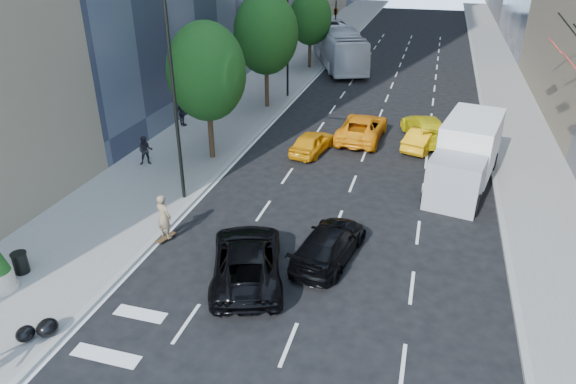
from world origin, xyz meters
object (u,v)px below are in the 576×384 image
(black_sedan_mercedes, at_px, (329,244))
(box_truck, at_px, (466,154))
(skateboarder, at_px, (164,219))
(city_bus, at_px, (339,47))
(trash_can, at_px, (21,263))
(black_sedan_lincoln, at_px, (247,260))

(black_sedan_mercedes, height_order, box_truck, box_truck)
(black_sedan_mercedes, bearing_deg, skateboarder, 13.64)
(city_bus, height_order, trash_can, city_bus)
(city_bus, xyz_separation_m, trash_can, (-4.75, -37.14, -1.28))
(black_sedan_lincoln, distance_m, black_sedan_mercedes, 3.32)
(black_sedan_mercedes, bearing_deg, black_sedan_lincoln, 46.36)
(city_bus, height_order, box_truck, city_bus)
(city_bus, bearing_deg, skateboarder, -112.74)
(black_sedan_mercedes, relative_size, trash_can, 5.87)
(skateboarder, distance_m, trash_can, 5.45)
(city_bus, bearing_deg, box_truck, -86.88)
(skateboarder, xyz_separation_m, city_bus, (0.80, 33.41, 0.85))
(black_sedan_lincoln, relative_size, trash_can, 6.76)
(skateboarder, relative_size, city_bus, 0.15)
(black_sedan_mercedes, distance_m, city_bus, 33.46)
(skateboarder, xyz_separation_m, trash_can, (-3.95, -3.74, -0.43))
(black_sedan_mercedes, relative_size, box_truck, 0.65)
(skateboarder, height_order, box_truck, box_truck)
(black_sedan_lincoln, bearing_deg, box_truck, -145.76)
(trash_can, bearing_deg, city_bus, 82.72)
(black_sedan_lincoln, height_order, trash_can, black_sedan_lincoln)
(black_sedan_lincoln, height_order, box_truck, box_truck)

